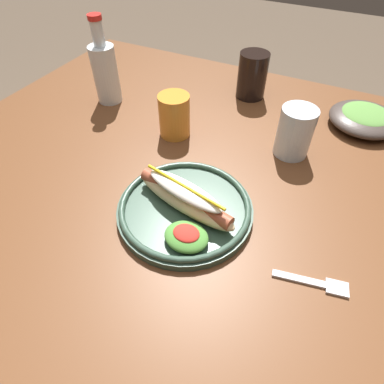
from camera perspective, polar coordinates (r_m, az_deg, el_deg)
The scene contains 9 objects.
ground_plane at distance 1.34m, azimuth -0.90°, elevation -19.66°, with size 8.00×8.00×0.00m, color brown.
dining_table at distance 0.80m, azimuth -1.43°, elevation 0.05°, with size 1.19×1.04×0.74m.
hot_dog_plate at distance 0.61m, azimuth -1.24°, elevation -2.63°, with size 0.26×0.26×0.08m.
fork at distance 0.58m, azimuth 21.15°, elevation -14.79°, with size 0.12×0.04×0.00m.
soda_cup at distance 0.97m, azimuth 10.59°, elevation 19.57°, with size 0.08×0.08×0.12m, color black.
water_cup at distance 0.76m, azimuth 17.70°, elevation 10.04°, with size 0.08×0.08×0.11m, color silver.
extra_cup at distance 0.80m, azimuth -3.14°, elevation 13.32°, with size 0.08×0.08×0.10m, color orange.
glass_bottle at distance 0.95m, azimuth -15.09°, elevation 19.95°, with size 0.07×0.07×0.23m.
side_bowl at distance 0.94m, azimuth 28.18°, elevation 11.46°, with size 0.17×0.17×0.05m.
Camera 1 is at (0.27, -0.49, 1.22)m, focal length 30.21 mm.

